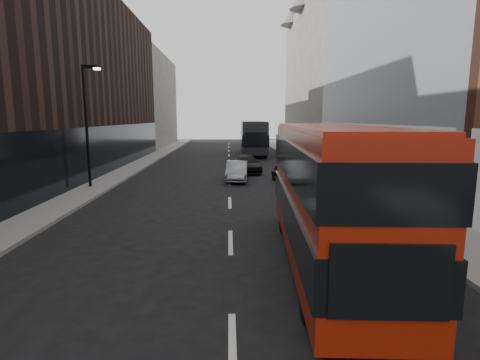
{
  "coord_description": "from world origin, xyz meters",
  "views": [
    {
      "loc": [
        -0.06,
        -4.2,
        4.18
      ],
      "look_at": [
        0.26,
        5.88,
        2.5
      ],
      "focal_mm": 28.0,
      "sensor_mm": 36.0,
      "label": 1
    }
  ],
  "objects": [
    {
      "name": "sidewalk_right",
      "position": [
        7.5,
        25.0,
        0.07
      ],
      "size": [
        3.0,
        80.0,
        0.15
      ],
      "primitive_type": "cube",
      "color": "slate",
      "rests_on": "ground"
    },
    {
      "name": "sidewalk_left",
      "position": [
        -8.0,
        25.0,
        0.07
      ],
      "size": [
        2.0,
        80.0,
        0.15
      ],
      "primitive_type": "cube",
      "color": "slate",
      "rests_on": "ground"
    },
    {
      "name": "building_modern_block",
      "position": [
        11.47,
        21.0,
        9.9
      ],
      "size": [
        5.03,
        22.0,
        20.0
      ],
      "color": "#95999E",
      "rests_on": "ground"
    },
    {
      "name": "building_victorian",
      "position": [
        11.38,
        44.0,
        9.66
      ],
      "size": [
        6.5,
        24.0,
        21.0
      ],
      "color": "#625D57",
      "rests_on": "ground"
    },
    {
      "name": "building_left_mid",
      "position": [
        -11.5,
        30.0,
        7.0
      ],
      "size": [
        5.0,
        24.0,
        14.0
      ],
      "primitive_type": "cube",
      "color": "black",
      "rests_on": "ground"
    },
    {
      "name": "building_left_far",
      "position": [
        -11.5,
        52.0,
        6.5
      ],
      "size": [
        5.0,
        20.0,
        13.0
      ],
      "primitive_type": "cube",
      "color": "#625D57",
      "rests_on": "ground"
    },
    {
      "name": "street_lamp",
      "position": [
        -8.22,
        18.0,
        4.18
      ],
      "size": [
        1.06,
        0.22,
        7.0
      ],
      "color": "black",
      "rests_on": "sidewalk_left"
    },
    {
      "name": "red_bus",
      "position": [
        2.73,
        6.02,
        2.2
      ],
      "size": [
        2.95,
        9.95,
        3.97
      ],
      "rotation": [
        0.0,
        0.0,
        -0.06
      ],
      "color": "maroon",
      "rests_on": "ground"
    },
    {
      "name": "grey_bus",
      "position": [
        2.81,
        39.19,
        2.03
      ],
      "size": [
        3.0,
        11.83,
        3.8
      ],
      "rotation": [
        0.0,
        0.0,
        -0.02
      ],
      "color": "black",
      "rests_on": "ground"
    },
    {
      "name": "car_a",
      "position": [
        3.76,
        19.77,
        0.63
      ],
      "size": [
        1.86,
        3.83,
        1.26
      ],
      "primitive_type": "imported",
      "rotation": [
        0.0,
        0.0,
        0.1
      ],
      "color": "black",
      "rests_on": "ground"
    },
    {
      "name": "car_b",
      "position": [
        0.5,
        20.67,
        0.65
      ],
      "size": [
        1.58,
        4.02,
        1.3
      ],
      "primitive_type": "imported",
      "rotation": [
        0.0,
        0.0,
        -0.05
      ],
      "color": "gray",
      "rests_on": "ground"
    },
    {
      "name": "car_c",
      "position": [
        1.39,
        24.61,
        0.63
      ],
      "size": [
        2.27,
        4.53,
        1.26
      ],
      "primitive_type": "imported",
      "rotation": [
        0.0,
        0.0,
        0.12
      ],
      "color": "black",
      "rests_on": "ground"
    }
  ]
}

